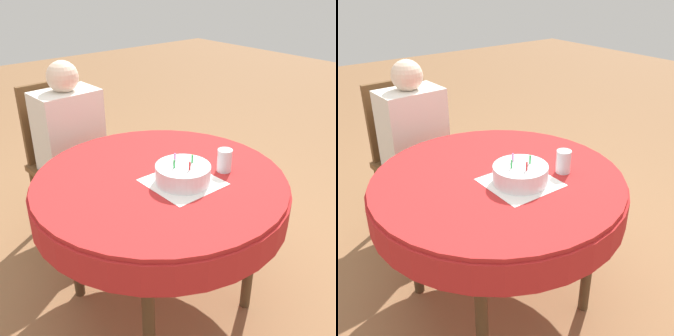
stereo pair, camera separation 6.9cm
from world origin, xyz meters
TOP-DOWN VIEW (x-y plane):
  - ground_plane at (0.00, 0.00)m, footprint 12.00×12.00m
  - dining_table at (0.00, 0.00)m, footprint 1.11×1.11m
  - chair at (-0.02, 0.88)m, footprint 0.44×0.44m
  - person at (-0.02, 0.78)m, footprint 0.36×0.34m
  - napkin at (0.04, -0.10)m, footprint 0.28×0.28m
  - birthday_cake at (0.04, -0.10)m, footprint 0.23×0.23m
  - drinking_glass at (0.25, -0.14)m, footprint 0.07×0.07m

SIDE VIEW (x-z plane):
  - ground_plane at x=0.00m, z-range 0.00..0.00m
  - chair at x=-0.02m, z-range 0.04..0.97m
  - dining_table at x=0.00m, z-range 0.27..0.99m
  - person at x=-0.02m, z-range 0.11..1.20m
  - napkin at x=0.04m, z-range 0.72..0.72m
  - birthday_cake at x=0.04m, z-range 0.70..0.81m
  - drinking_glass at x=0.25m, z-range 0.72..0.82m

